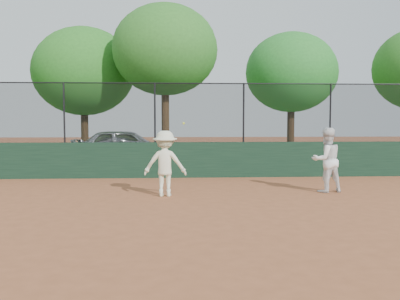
{
  "coord_description": "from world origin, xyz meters",
  "views": [
    {
      "loc": [
        0.16,
        -9.04,
        1.99
      ],
      "look_at": [
        0.8,
        2.2,
        1.2
      ],
      "focal_mm": 40.0,
      "sensor_mm": 36.0,
      "label": 1
    }
  ],
  "objects": [
    {
      "name": "tree_1",
      "position": [
        -4.23,
        13.04,
        4.28
      ],
      "size": [
        4.94,
        4.5,
        6.43
      ],
      "color": "#3B2714",
      "rests_on": "ground"
    },
    {
      "name": "fence_assembly",
      "position": [
        -0.03,
        6.0,
        2.24
      ],
      "size": [
        26.0,
        0.06,
        2.0
      ],
      "color": "black",
      "rests_on": "back_wall"
    },
    {
      "name": "player_main",
      "position": [
        -0.09,
        2.37,
        0.84
      ],
      "size": [
        1.13,
        0.71,
        1.91
      ],
      "color": "#EEF0CB",
      "rests_on": "ground"
    },
    {
      "name": "ground",
      "position": [
        0.0,
        0.0,
        0.0
      ],
      "size": [
        80.0,
        80.0,
        0.0
      ],
      "primitive_type": "plane",
      "color": "#A25834",
      "rests_on": "ground"
    },
    {
      "name": "player_second",
      "position": [
        4.27,
        2.75,
        0.87
      ],
      "size": [
        0.97,
        0.82,
        1.75
      ],
      "primitive_type": "imported",
      "rotation": [
        0.0,
        0.0,
        3.35
      ],
      "color": "white",
      "rests_on": "ground"
    },
    {
      "name": "grass_strip",
      "position": [
        0.0,
        12.0,
        0.0
      ],
      "size": [
        36.0,
        12.0,
        0.01
      ],
      "primitive_type": "cube",
      "color": "#2D561B",
      "rests_on": "ground"
    },
    {
      "name": "tree_3",
      "position": [
        6.0,
        13.08,
        4.3
      ],
      "size": [
        4.6,
        4.18,
        6.3
      ],
      "color": "#382212",
      "rests_on": "ground"
    },
    {
      "name": "tree_2",
      "position": [
        -0.25,
        11.02,
        5.04
      ],
      "size": [
        4.69,
        4.26,
        7.08
      ],
      "color": "#49301A",
      "rests_on": "ground"
    },
    {
      "name": "back_wall",
      "position": [
        0.0,
        6.0,
        0.6
      ],
      "size": [
        26.0,
        0.2,
        1.2
      ],
      "primitive_type": "cube",
      "color": "#173422",
      "rests_on": "ground"
    },
    {
      "name": "parked_car",
      "position": [
        -1.95,
        10.34,
        0.79
      ],
      "size": [
        4.66,
        1.96,
        1.57
      ],
      "primitive_type": "imported",
      "rotation": [
        0.0,
        0.0,
        1.59
      ],
      "color": "#A1A4AA",
      "rests_on": "ground"
    }
  ]
}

